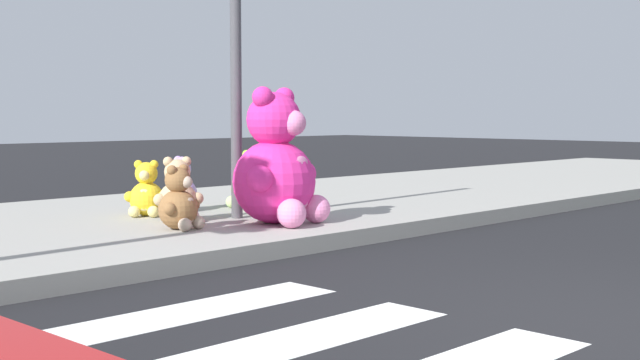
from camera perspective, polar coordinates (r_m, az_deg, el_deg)
ground_plane at (r=4.79m, az=19.84°, el=-9.89°), size 60.00×60.00×0.00m
sidewalk at (r=8.37m, az=-14.48°, el=-3.15°), size 28.00×4.40×0.15m
sign_pole at (r=8.24m, az=-5.75°, el=9.21°), size 0.56×0.11×3.20m
plush_pink_large at (r=7.79m, az=-2.91°, el=0.74°), size 0.96×0.90×1.27m
plush_yellow at (r=8.55m, az=-11.74°, el=-0.92°), size 0.40×0.40×0.56m
plush_lavender at (r=8.94m, az=-9.59°, el=-0.62°), size 0.41×0.43×0.58m
plush_tan at (r=8.05m, az=-9.64°, el=-1.06°), size 0.45×0.44×0.62m
plush_brown at (r=7.51m, az=-9.53°, el=-1.59°), size 0.43×0.41×0.58m
plush_lime at (r=9.21m, az=-5.00°, el=-0.28°), size 0.45×0.46×0.63m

